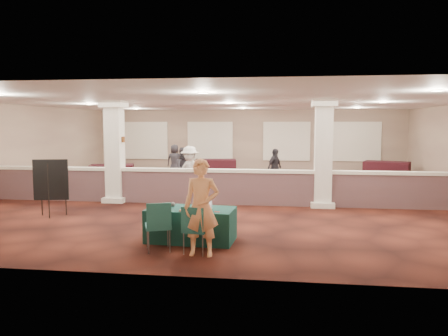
# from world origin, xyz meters

# --- Properties ---
(ground) EXTENTS (16.00, 16.00, 0.00)m
(ground) POSITION_xyz_m (0.00, 0.00, 0.00)
(ground) COLOR #4D1D13
(ground) RESTS_ON ground
(wall_back) EXTENTS (16.00, 0.04, 3.20)m
(wall_back) POSITION_xyz_m (0.00, 8.00, 1.60)
(wall_back) COLOR #7F6458
(wall_back) RESTS_ON ground
(wall_front) EXTENTS (16.00, 0.04, 3.20)m
(wall_front) POSITION_xyz_m (0.00, -8.00, 1.60)
(wall_front) COLOR #7F6458
(wall_front) RESTS_ON ground
(wall_left) EXTENTS (0.04, 16.00, 3.20)m
(wall_left) POSITION_xyz_m (-8.00, 0.00, 1.60)
(wall_left) COLOR #7F6458
(wall_left) RESTS_ON ground
(ceiling) EXTENTS (16.00, 16.00, 0.02)m
(ceiling) POSITION_xyz_m (0.00, 0.00, 3.20)
(ceiling) COLOR silver
(ceiling) RESTS_ON wall_back
(partition_wall) EXTENTS (15.60, 0.28, 1.10)m
(partition_wall) POSITION_xyz_m (0.00, -1.50, 0.57)
(partition_wall) COLOR brown
(partition_wall) RESTS_ON ground
(column_left) EXTENTS (0.72, 0.72, 3.20)m
(column_left) POSITION_xyz_m (-3.50, -1.50, 1.64)
(column_left) COLOR silver
(column_left) RESTS_ON ground
(column_right) EXTENTS (0.72, 0.72, 3.20)m
(column_right) POSITION_xyz_m (3.00, -1.50, 1.64)
(column_right) COLOR silver
(column_right) RESTS_ON ground
(sconce_left) EXTENTS (0.12, 0.12, 0.18)m
(sconce_left) POSITION_xyz_m (-3.78, -1.50, 2.00)
(sconce_left) COLOR brown
(sconce_left) RESTS_ON column_left
(sconce_right) EXTENTS (0.12, 0.12, 0.18)m
(sconce_right) POSITION_xyz_m (-3.22, -1.50, 2.00)
(sconce_right) COLOR brown
(sconce_right) RESTS_ON column_left
(near_table) EXTENTS (1.89, 1.04, 0.70)m
(near_table) POSITION_xyz_m (-0.12, -5.83, 0.35)
(near_table) COLOR #0E3533
(near_table) RESTS_ON ground
(conf_chair_main) EXTENTS (0.54, 0.54, 0.93)m
(conf_chair_main) POSITION_xyz_m (0.15, -6.75, 0.55)
(conf_chair_main) COLOR #1C5153
(conf_chair_main) RESTS_ON ground
(conf_chair_side) EXTENTS (0.63, 0.64, 0.99)m
(conf_chair_side) POSITION_xyz_m (-0.58, -6.69, 0.58)
(conf_chair_side) COLOR #1C5153
(conf_chair_side) RESTS_ON ground
(easel_board) EXTENTS (0.90, 0.52, 1.55)m
(easel_board) POSITION_xyz_m (-4.35, -3.92, 0.98)
(easel_board) COLOR black
(easel_board) RESTS_ON ground
(woman) EXTENTS (0.68, 0.46, 1.84)m
(woman) POSITION_xyz_m (0.29, -6.81, 0.92)
(woman) COLOR #FDA76E
(woman) RESTS_ON ground
(far_table_front_left) EXTENTS (1.90, 1.21, 0.71)m
(far_table_front_left) POSITION_xyz_m (-2.50, 1.21, 0.36)
(far_table_front_left) COLOR black
(far_table_front_left) RESTS_ON ground
(far_table_front_center) EXTENTS (2.09, 1.53, 0.76)m
(far_table_front_center) POSITION_xyz_m (-2.00, 0.63, 0.38)
(far_table_front_center) COLOR black
(far_table_front_center) RESTS_ON ground
(far_table_front_right) EXTENTS (2.06, 1.50, 0.75)m
(far_table_front_right) POSITION_xyz_m (6.50, 0.30, 0.38)
(far_table_front_right) COLOR black
(far_table_front_right) RESTS_ON ground
(far_table_back_left) EXTENTS (1.99, 1.34, 0.74)m
(far_table_back_left) POSITION_xyz_m (-5.52, 3.20, 0.37)
(far_table_back_left) COLOR black
(far_table_back_left) RESTS_ON ground
(far_table_back_center) EXTENTS (2.07, 1.27, 0.78)m
(far_table_back_center) POSITION_xyz_m (-1.39, 5.93, 0.39)
(far_table_back_center) COLOR black
(far_table_back_center) RESTS_ON ground
(far_table_back_right) EXTENTS (2.17, 1.62, 0.79)m
(far_table_back_right) POSITION_xyz_m (6.50, 5.74, 0.39)
(far_table_back_right) COLOR black
(far_table_back_right) RESTS_ON ground
(attendee_a) EXTENTS (0.89, 0.79, 1.63)m
(attendee_a) POSITION_xyz_m (-1.78, 0.88, 0.81)
(attendee_a) COLOR black
(attendee_a) RESTS_ON ground
(attendee_b) EXTENTS (1.20, 0.83, 1.72)m
(attendee_b) POSITION_xyz_m (-1.39, 0.00, 0.86)
(attendee_b) COLOR beige
(attendee_b) RESTS_ON ground
(attendee_c) EXTENTS (0.83, 0.98, 1.52)m
(attendee_c) POSITION_xyz_m (1.50, 2.49, 0.76)
(attendee_c) COLOR black
(attendee_c) RESTS_ON ground
(attendee_d) EXTENTS (0.76, 0.42, 1.53)m
(attendee_d) POSITION_xyz_m (-3.23, 5.18, 0.77)
(attendee_d) COLOR black
(attendee_d) RESTS_ON ground
(laptop_base) EXTENTS (0.33, 0.24, 0.02)m
(laptop_base) POSITION_xyz_m (0.17, -5.90, 0.71)
(laptop_base) COLOR silver
(laptop_base) RESTS_ON near_table
(laptop_screen) EXTENTS (0.32, 0.03, 0.21)m
(laptop_screen) POSITION_xyz_m (0.17, -5.79, 0.83)
(laptop_screen) COLOR silver
(laptop_screen) RESTS_ON near_table
(screen_glow) EXTENTS (0.29, 0.02, 0.18)m
(screen_glow) POSITION_xyz_m (0.17, -5.79, 0.81)
(screen_glow) COLOR silver
(screen_glow) RESTS_ON near_table
(knitting) EXTENTS (0.40, 0.31, 0.03)m
(knitting) POSITION_xyz_m (-0.09, -6.07, 0.72)
(knitting) COLOR #C95220
(knitting) RESTS_ON near_table
(yarn_cream) EXTENTS (0.11, 0.11, 0.11)m
(yarn_cream) POSITION_xyz_m (-0.66, -5.89, 0.76)
(yarn_cream) COLOR #ECE5C2
(yarn_cream) RESTS_ON near_table
(yarn_red) EXTENTS (0.10, 0.10, 0.10)m
(yarn_red) POSITION_xyz_m (-0.79, -5.74, 0.75)
(yarn_red) COLOR #5F1713
(yarn_red) RESTS_ON near_table
(yarn_grey) EXTENTS (0.10, 0.10, 0.10)m
(yarn_grey) POSITION_xyz_m (-0.55, -5.68, 0.75)
(yarn_grey) COLOR #54545A
(yarn_grey) RESTS_ON near_table
(scissors) EXTENTS (0.12, 0.04, 0.01)m
(scissors) POSITION_xyz_m (0.49, -6.14, 0.71)
(scissors) COLOR red
(scissors) RESTS_ON near_table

